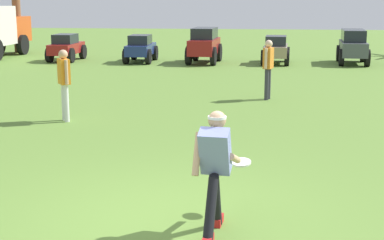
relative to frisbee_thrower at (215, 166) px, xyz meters
The scene contains 10 objects.
ground_plane 1.10m from the frisbee_thrower, 153.36° to the left, with size 80.00×80.00×0.00m, color olive.
frisbee_thrower is the anchor object (origin of this frame).
frisbee_in_flight 0.76m from the frisbee_thrower, 67.53° to the left, with size 0.31×0.31×0.07m.
teammate_near_sideline 8.96m from the frisbee_thrower, 84.98° to the left, with size 0.30×0.49×1.56m.
teammate_midfield 6.81m from the frisbee_thrower, 122.40° to the left, with size 0.35×0.45×1.56m.
parked_car_slot_a 18.80m from the frisbee_thrower, 113.03° to the left, with size 1.14×2.22×1.10m.
parked_car_slot_b 17.64m from the frisbee_thrower, 103.72° to the left, with size 1.10×2.21×1.10m.
parked_car_slot_c 17.17m from the frisbee_thrower, 95.29° to the left, with size 1.34×2.42×1.40m.
parked_car_slot_d 17.25m from the frisbee_thrower, 85.79° to the left, with size 1.21×2.25×1.10m.
parked_car_slot_e 17.97m from the frisbee_thrower, 76.15° to the left, with size 1.31×2.47×1.34m.
Camera 1 is at (1.10, -6.79, 2.73)m, focal length 55.00 mm.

